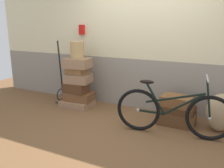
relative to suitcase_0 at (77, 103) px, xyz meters
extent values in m
cube|color=brown|center=(1.24, -0.29, -0.09)|extent=(9.11, 5.20, 0.06)
cube|color=gray|center=(1.24, 0.56, 0.43)|extent=(7.11, 0.20, 0.98)
cube|color=beige|center=(1.24, 0.56, 1.92)|extent=(7.11, 0.20, 1.99)
cube|color=red|center=(-0.11, 0.42, 1.46)|extent=(0.10, 0.08, 0.20)
cube|color=#937051|center=(0.00, 0.00, 0.00)|extent=(0.63, 0.47, 0.12)
cube|color=brown|center=(0.03, 0.03, 0.15)|extent=(0.59, 0.44, 0.17)
cube|color=#4C2D19|center=(0.00, -0.01, 0.33)|extent=(0.47, 0.34, 0.20)
cube|color=#937051|center=(0.03, 0.03, 0.52)|extent=(0.53, 0.43, 0.18)
cube|color=olive|center=(-0.01, 0.04, 0.68)|extent=(0.42, 0.34, 0.13)
cube|color=#937051|center=(0.04, 0.00, 0.84)|extent=(0.51, 0.41, 0.19)
cube|color=brown|center=(2.02, 0.00, 0.04)|extent=(0.61, 0.42, 0.20)
cube|color=#4C2D19|center=(2.04, 0.01, 0.20)|extent=(0.52, 0.40, 0.12)
cube|color=brown|center=(2.00, 0.01, 0.34)|extent=(0.53, 0.41, 0.17)
cylinder|color=tan|center=(0.03, 0.01, 1.09)|extent=(0.27, 0.27, 0.32)
torus|color=black|center=(-0.54, 0.16, 0.07)|extent=(0.02, 0.26, 0.26)
torus|color=black|center=(-0.14, 0.16, 0.07)|extent=(0.02, 0.26, 0.26)
cylinder|color=black|center=(-0.34, 0.16, 0.07)|extent=(0.40, 0.02, 0.02)
cylinder|color=black|center=(-0.51, 0.16, 0.66)|extent=(0.03, 0.12, 1.17)
cylinder|color=black|center=(-0.17, 0.16, 0.66)|extent=(0.03, 0.12, 1.17)
cube|color=black|center=(-0.34, 0.05, -0.05)|extent=(0.36, 0.22, 0.02)
ellipsoid|color=tan|center=(2.67, 0.02, 0.24)|extent=(0.43, 0.37, 0.61)
torus|color=black|center=(1.51, -0.52, 0.28)|extent=(0.68, 0.14, 0.68)
sphere|color=#B2B2B7|center=(1.51, -0.52, 0.28)|extent=(0.05, 0.05, 0.05)
torus|color=black|center=(2.55, -0.38, 0.28)|extent=(0.68, 0.14, 0.68)
sphere|color=#B2B2B7|center=(2.55, -0.38, 0.28)|extent=(0.05, 0.05, 0.05)
cube|color=black|center=(2.18, -0.43, 0.45)|extent=(0.58, 0.10, 0.40)
cube|color=black|center=(1.76, -0.48, 0.49)|extent=(0.30, 0.07, 0.48)
cube|color=black|center=(1.70, -0.49, 0.27)|extent=(0.40, 0.08, 0.04)
cube|color=black|center=(2.04, -0.45, 0.53)|extent=(0.85, 0.14, 0.24)
cube|color=black|center=(2.50, -0.39, 0.56)|extent=(0.12, 0.04, 0.56)
ellipsoid|color=black|center=(1.62, -0.50, 0.74)|extent=(0.23, 0.12, 0.06)
cylinder|color=#A5A5AD|center=(2.46, -0.39, 0.86)|extent=(0.08, 0.46, 0.02)
camera|label=1|loc=(2.70, -3.89, 1.62)|focal=38.57mm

